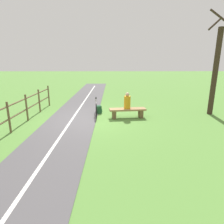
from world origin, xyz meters
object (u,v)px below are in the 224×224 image
bench (127,111)px  person_seated (127,102)px  tree_by_path (216,69)px  bicycle (96,108)px  backpack (99,110)px

bench → person_seated: size_ratio=2.30×
bench → tree_by_path: tree_by_path is taller
bicycle → bench: bearing=70.5°
bench → backpack: bearing=-36.5°
bench → backpack: (1.42, -0.84, -0.12)m
bench → bicycle: bearing=-20.8°
bench → bicycle: size_ratio=1.05×
backpack → bicycle: bearing=74.8°
bench → backpack: size_ratio=4.46×
tree_by_path → bench: bearing=8.3°
backpack → bench: bearing=149.5°
backpack → tree_by_path: size_ratio=0.08×
bicycle → backpack: size_ratio=4.26×
backpack → tree_by_path: (-5.76, 0.21, 2.10)m
backpack → tree_by_path: tree_by_path is taller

